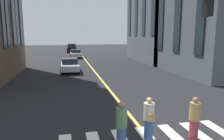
{
  "coord_description": "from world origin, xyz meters",
  "views": [
    {
      "loc": [
        -4.0,
        2.85,
        3.74
      ],
      "look_at": [
        9.61,
        -0.17,
        1.4
      ],
      "focal_mm": 33.25,
      "sensor_mm": 36.0,
      "label": 1
    }
  ],
  "objects_px": {
    "car_silver_parked_b": "(70,65)",
    "pedestrian_far": "(121,125)",
    "pedestrian_near": "(194,119)",
    "car_black_trailing": "(72,48)",
    "car_silver_parked_a": "(76,54)",
    "pedestrian_companion": "(149,119)"
  },
  "relations": [
    {
      "from": "car_silver_parked_b",
      "to": "pedestrian_far",
      "type": "relative_size",
      "value": 2.4
    },
    {
      "from": "car_black_trailing",
      "to": "pedestrian_far",
      "type": "bearing_deg",
      "value": -179.36
    },
    {
      "from": "pedestrian_near",
      "to": "pedestrian_far",
      "type": "xyz_separation_m",
      "value": [
        -0.01,
        2.71,
        0.02
      ]
    },
    {
      "from": "car_silver_parked_b",
      "to": "pedestrian_companion",
      "type": "distance_m",
      "value": 15.12
    },
    {
      "from": "pedestrian_near",
      "to": "pedestrian_far",
      "type": "relative_size",
      "value": 0.97
    },
    {
      "from": "car_black_trailing",
      "to": "pedestrian_companion",
      "type": "distance_m",
      "value": 40.32
    },
    {
      "from": "pedestrian_companion",
      "to": "pedestrian_near",
      "type": "bearing_deg",
      "value": -102.2
    },
    {
      "from": "pedestrian_far",
      "to": "pedestrian_companion",
      "type": "bearing_deg",
      "value": -72.47
    },
    {
      "from": "car_black_trailing",
      "to": "pedestrian_near",
      "type": "height_order",
      "value": "car_black_trailing"
    },
    {
      "from": "car_black_trailing",
      "to": "car_silver_parked_a",
      "type": "distance_m",
      "value": 11.85
    },
    {
      "from": "car_silver_parked_b",
      "to": "pedestrian_far",
      "type": "height_order",
      "value": "pedestrian_far"
    },
    {
      "from": "car_silver_parked_a",
      "to": "pedestrian_companion",
      "type": "bearing_deg",
      "value": -177.53
    },
    {
      "from": "car_silver_parked_b",
      "to": "pedestrian_companion",
      "type": "bearing_deg",
      "value": -170.6
    },
    {
      "from": "car_silver_parked_a",
      "to": "pedestrian_far",
      "type": "distance_m",
      "value": 28.8
    },
    {
      "from": "pedestrian_far",
      "to": "car_silver_parked_b",
      "type": "bearing_deg",
      "value": 5.08
    },
    {
      "from": "car_silver_parked_b",
      "to": "pedestrian_near",
      "type": "xyz_separation_m",
      "value": [
        -15.26,
        -4.07,
        0.09
      ]
    },
    {
      "from": "pedestrian_far",
      "to": "car_black_trailing",
      "type": "bearing_deg",
      "value": 0.64
    },
    {
      "from": "car_black_trailing",
      "to": "pedestrian_companion",
      "type": "height_order",
      "value": "car_black_trailing"
    },
    {
      "from": "pedestrian_near",
      "to": "pedestrian_far",
      "type": "bearing_deg",
      "value": 90.13
    },
    {
      "from": "car_silver_parked_b",
      "to": "pedestrian_far",
      "type": "xyz_separation_m",
      "value": [
        -15.27,
        -1.36,
        0.11
      ]
    },
    {
      "from": "pedestrian_near",
      "to": "pedestrian_far",
      "type": "height_order",
      "value": "pedestrian_far"
    },
    {
      "from": "car_silver_parked_a",
      "to": "pedestrian_far",
      "type": "xyz_separation_m",
      "value": [
        -28.8,
        -0.11,
        0.11
      ]
    }
  ]
}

